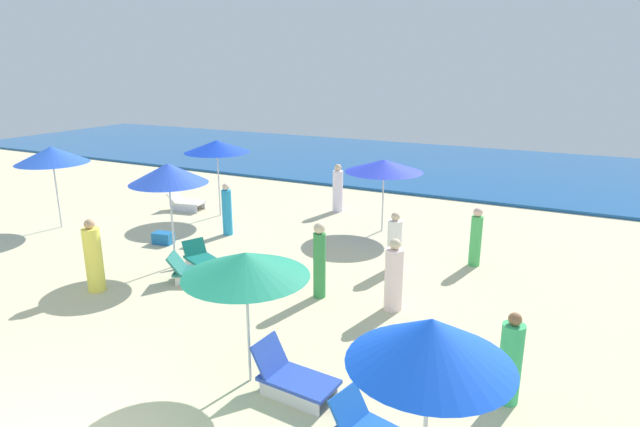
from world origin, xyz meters
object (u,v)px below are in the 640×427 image
(umbrella_5, at_px, (217,146))
(umbrella_7, at_px, (246,265))
(lounge_chair_2_0, at_px, (196,271))
(beachgoer_4, at_px, (394,277))
(lounge_chair_2_1, at_px, (204,261))
(beachgoer_7, at_px, (395,244))
(beach_ball_1, at_px, (291,269))
(beachgoer_2, at_px, (94,258))
(cooler_box_0, at_px, (163,238))
(umbrella_4, at_px, (431,341))
(beachgoer_1, at_px, (338,190))
(umbrella_3, at_px, (52,155))
(beachgoer_5, at_px, (227,210))
(beachgoer_0, at_px, (510,361))
(umbrella_2, at_px, (168,173))
(lounge_chair_5_0, at_px, (186,202))
(umbrella_6, at_px, (384,166))
(beachgoer_6, at_px, (319,261))
(beachgoer_3, at_px, (476,238))
(lounge_chair_7_0, at_px, (292,377))

(umbrella_5, bearing_deg, umbrella_7, -50.00)
(lounge_chair_2_0, height_order, beachgoer_4, beachgoer_4)
(lounge_chair_2_1, distance_m, beachgoer_7, 4.89)
(beach_ball_1, bearing_deg, beachgoer_2, -141.58)
(umbrella_5, xyz_separation_m, beach_ball_1, (4.90, -3.57, -2.25))
(beachgoer_7, relative_size, cooler_box_0, 2.69)
(umbrella_4, distance_m, beachgoer_1, 13.18)
(umbrella_3, bearing_deg, cooler_box_0, 3.60)
(umbrella_7, distance_m, beachgoer_5, 8.11)
(lounge_chair_2_1, height_order, beachgoer_1, beachgoer_1)
(lounge_chair_2_1, relative_size, beachgoer_0, 1.04)
(umbrella_5, bearing_deg, umbrella_3, -137.48)
(beachgoer_2, bearing_deg, umbrella_2, -24.95)
(umbrella_2, height_order, lounge_chair_5_0, umbrella_2)
(lounge_chair_2_1, height_order, beachgoer_2, beachgoer_2)
(umbrella_6, bearing_deg, umbrella_4, -67.08)
(umbrella_6, relative_size, beach_ball_1, 7.19)
(beachgoer_1, distance_m, beachgoer_2, 9.01)
(umbrella_3, height_order, beachgoer_6, umbrella_3)
(lounge_chair_2_1, relative_size, lounge_chair_5_0, 1.16)
(beachgoer_1, relative_size, beachgoer_5, 1.05)
(umbrella_2, bearing_deg, umbrella_5, 113.24)
(beachgoer_3, bearing_deg, lounge_chair_7_0, 19.28)
(lounge_chair_5_0, bearing_deg, lounge_chair_2_0, -147.49)
(umbrella_3, height_order, umbrella_7, umbrella_3)
(lounge_chair_7_0, distance_m, beachgoer_5, 8.55)
(beachgoer_2, distance_m, beachgoer_6, 5.22)
(beachgoer_6, bearing_deg, beachgoer_0, 145.09)
(umbrella_5, distance_m, umbrella_7, 10.23)
(beachgoer_0, bearing_deg, umbrella_4, -125.44)
(umbrella_6, relative_size, umbrella_7, 1.06)
(lounge_chair_2_1, relative_size, beach_ball_1, 4.71)
(lounge_chair_2_1, bearing_deg, beach_ball_1, -48.01)
(umbrella_5, height_order, beachgoer_3, umbrella_5)
(beachgoer_3, height_order, beachgoer_7, beachgoer_3)
(lounge_chair_2_0, distance_m, umbrella_7, 4.93)
(umbrella_2, relative_size, beachgoer_6, 1.55)
(umbrella_7, height_order, beach_ball_1, umbrella_7)
(beachgoer_4, relative_size, beachgoer_7, 1.04)
(umbrella_6, height_order, cooler_box_0, umbrella_6)
(lounge_chair_2_0, distance_m, beachgoer_5, 3.67)
(umbrella_5, relative_size, beach_ball_1, 7.85)
(umbrella_6, xyz_separation_m, beachgoer_4, (2.16, -5.12, -1.36))
(lounge_chair_2_0, relative_size, beach_ball_1, 4.47)
(beach_ball_1, bearing_deg, beachgoer_1, 103.96)
(beachgoer_7, bearing_deg, beachgoer_3, -146.22)
(umbrella_4, xyz_separation_m, beachgoer_6, (-3.76, 4.70, -1.33))
(beachgoer_4, bearing_deg, umbrella_3, 80.78)
(umbrella_3, height_order, cooler_box_0, umbrella_3)
(umbrella_5, distance_m, beachgoer_6, 7.67)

